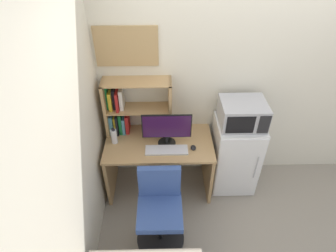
# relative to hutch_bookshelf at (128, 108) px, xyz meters

# --- Properties ---
(wall_back) EXTENTS (6.40, 0.04, 2.60)m
(wall_back) POSITION_rel_hutch_bookshelf_xyz_m (1.69, 0.13, 0.26)
(wall_back) COLOR silver
(wall_back) RESTS_ON ground_plane
(wall_left) EXTENTS (0.04, 4.40, 2.60)m
(wall_left) POSITION_rel_hutch_bookshelf_xyz_m (-0.33, -1.49, 0.26)
(wall_left) COLOR silver
(wall_left) RESTS_ON ground_plane
(desk) EXTENTS (1.19, 0.65, 0.72)m
(desk) POSITION_rel_hutch_bookshelf_xyz_m (0.33, -0.21, -0.54)
(desk) COLOR tan
(desk) RESTS_ON ground_plane
(hutch_bookshelf) EXTENTS (0.73, 0.24, 0.65)m
(hutch_bookshelf) POSITION_rel_hutch_bookshelf_xyz_m (0.00, 0.00, 0.00)
(hutch_bookshelf) COLOR tan
(hutch_bookshelf) RESTS_ON desk
(monitor) EXTENTS (0.53, 0.19, 0.39)m
(monitor) POSITION_rel_hutch_bookshelf_xyz_m (0.42, -0.24, -0.10)
(monitor) COLOR black
(monitor) RESTS_ON desk
(keyboard) EXTENTS (0.45, 0.15, 0.02)m
(keyboard) POSITION_rel_hutch_bookshelf_xyz_m (0.42, -0.35, -0.31)
(keyboard) COLOR silver
(keyboard) RESTS_ON desk
(computer_mouse) EXTENTS (0.06, 0.08, 0.03)m
(computer_mouse) POSITION_rel_hutch_bookshelf_xyz_m (0.70, -0.33, -0.30)
(computer_mouse) COLOR black
(computer_mouse) RESTS_ON desk
(water_bottle) EXTENTS (0.07, 0.07, 0.19)m
(water_bottle) POSITION_rel_hutch_bookshelf_xyz_m (-0.15, -0.20, -0.23)
(water_bottle) COLOR silver
(water_bottle) RESTS_ON desk
(mini_fridge) EXTENTS (0.51, 0.51, 0.92)m
(mini_fridge) POSITION_rel_hutch_bookshelf_xyz_m (1.22, -0.16, -0.58)
(mini_fridge) COLOR white
(mini_fridge) RESTS_ON ground_plane
(microwave) EXTENTS (0.47, 0.41, 0.27)m
(microwave) POSITION_rel_hutch_bookshelf_xyz_m (1.22, -0.15, 0.02)
(microwave) COLOR #ADADB2
(microwave) RESTS_ON mini_fridge
(desk_chair) EXTENTS (0.49, 0.49, 0.88)m
(desk_chair) POSITION_rel_hutch_bookshelf_xyz_m (0.34, -0.89, -0.64)
(desk_chair) COLOR black
(desk_chair) RESTS_ON ground_plane
(wall_corkboard) EXTENTS (0.63, 0.02, 0.40)m
(wall_corkboard) POSITION_rel_hutch_bookshelf_xyz_m (0.03, 0.10, 0.66)
(wall_corkboard) COLOR tan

